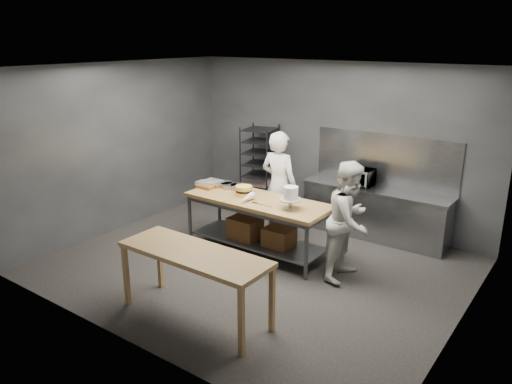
% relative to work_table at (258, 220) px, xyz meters
% --- Properties ---
extents(ground, '(6.00, 6.00, 0.00)m').
position_rel_work_table_xyz_m(ground, '(0.26, -0.44, -0.57)').
color(ground, black).
rests_on(ground, ground).
extents(back_wall, '(6.00, 0.04, 3.00)m').
position_rel_work_table_xyz_m(back_wall, '(0.26, 2.06, 0.93)').
color(back_wall, '#4C4F54').
rests_on(back_wall, ground).
extents(work_table, '(2.40, 0.90, 0.92)m').
position_rel_work_table_xyz_m(work_table, '(0.00, 0.00, 0.00)').
color(work_table, olive).
rests_on(work_table, ground).
extents(near_counter, '(2.00, 0.70, 0.90)m').
position_rel_work_table_xyz_m(near_counter, '(0.51, -2.07, 0.24)').
color(near_counter, olive).
rests_on(near_counter, ground).
extents(back_counter, '(2.60, 0.60, 0.90)m').
position_rel_work_table_xyz_m(back_counter, '(1.26, 1.74, -0.12)').
color(back_counter, slate).
rests_on(back_counter, ground).
extents(splashback_panel, '(2.60, 0.02, 0.90)m').
position_rel_work_table_xyz_m(splashback_panel, '(1.26, 2.04, 0.78)').
color(splashback_panel, slate).
rests_on(splashback_panel, back_counter).
extents(speed_rack, '(0.72, 0.76, 1.75)m').
position_rel_work_table_xyz_m(speed_rack, '(-1.16, 1.66, 0.28)').
color(speed_rack, black).
rests_on(speed_rack, ground).
extents(chef_behind, '(0.70, 0.47, 1.90)m').
position_rel_work_table_xyz_m(chef_behind, '(-0.10, 0.75, 0.38)').
color(chef_behind, white).
rests_on(chef_behind, ground).
extents(chef_right, '(0.67, 0.86, 1.76)m').
position_rel_work_table_xyz_m(chef_right, '(1.56, 0.07, 0.31)').
color(chef_right, silver).
rests_on(chef_right, ground).
extents(microwave, '(0.54, 0.37, 0.30)m').
position_rel_work_table_xyz_m(microwave, '(0.90, 1.74, 0.48)').
color(microwave, black).
rests_on(microwave, back_counter).
extents(frosted_cake_stand, '(0.34, 0.34, 0.35)m').
position_rel_work_table_xyz_m(frosted_cake_stand, '(0.66, -0.09, 0.56)').
color(frosted_cake_stand, '#ADA48B').
rests_on(frosted_cake_stand, work_table).
extents(layer_cake, '(0.27, 0.27, 0.16)m').
position_rel_work_table_xyz_m(layer_cake, '(-0.31, 0.03, 0.43)').
color(layer_cake, '#F6C94E').
rests_on(layer_cake, work_table).
extents(cake_pans, '(0.58, 0.32, 0.07)m').
position_rel_work_table_xyz_m(cake_pans, '(-0.76, 0.24, 0.39)').
color(cake_pans, gray).
rests_on(cake_pans, work_table).
extents(piping_bag, '(0.16, 0.39, 0.12)m').
position_rel_work_table_xyz_m(piping_bag, '(-0.07, -0.23, 0.41)').
color(piping_bag, silver).
rests_on(piping_bag, work_table).
extents(offset_spatula, '(0.36, 0.02, 0.02)m').
position_rel_work_table_xyz_m(offset_spatula, '(0.15, -0.19, 0.35)').
color(offset_spatula, slate).
rests_on(offset_spatula, work_table).
extents(pastry_clamshells, '(0.35, 0.38, 0.11)m').
position_rel_work_table_xyz_m(pastry_clamshells, '(-1.07, 0.06, 0.40)').
color(pastry_clamshells, '#A15D20').
rests_on(pastry_clamshells, work_table).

